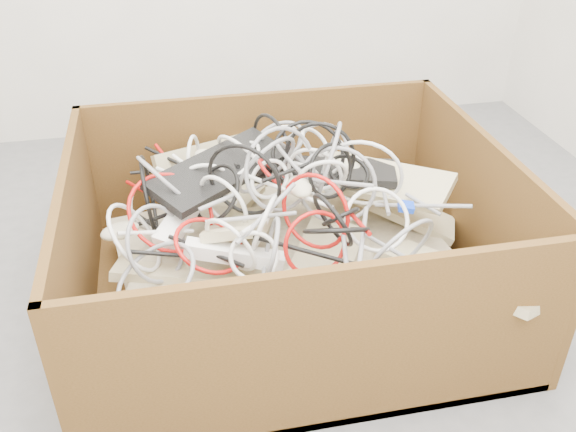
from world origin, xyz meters
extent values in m
plane|color=#57575A|center=(0.00, 0.00, 0.00)|extent=(3.00, 3.00, 0.00)
cube|color=#3E2B0F|center=(0.01, 0.09, 0.01)|extent=(1.26, 1.05, 0.03)
cube|color=#3E2B0F|center=(0.01, 0.61, 0.25)|extent=(1.26, 0.02, 0.50)
cube|color=#3E2B0F|center=(0.01, -0.42, 0.25)|extent=(1.26, 0.03, 0.50)
cube|color=#3E2B0F|center=(0.63, 0.09, 0.25)|extent=(0.02, 1.00, 0.50)
cube|color=#3E2B0F|center=(-0.61, 0.09, 0.25)|extent=(0.02, 1.00, 0.50)
cube|color=#C3B591|center=(0.01, 0.12, 0.08)|extent=(1.11, 0.96, 0.20)
cube|color=#C3B591|center=(-0.09, 0.04, 0.17)|extent=(0.79, 0.71, 0.22)
cube|color=tan|center=(-0.22, 0.34, 0.18)|extent=(0.45, 0.46, 0.13)
cube|color=tan|center=(0.39, 0.26, 0.22)|extent=(0.48, 0.36, 0.19)
cube|color=tan|center=(0.07, -0.06, 0.22)|extent=(0.38, 0.50, 0.10)
cube|color=tan|center=(-0.27, -0.02, 0.23)|extent=(0.49, 0.26, 0.12)
cube|color=tan|center=(0.42, -0.22, 0.26)|extent=(0.39, 0.49, 0.13)
cube|color=tan|center=(-0.16, 0.50, 0.30)|extent=(0.45, 0.32, 0.20)
cube|color=tan|center=(-0.13, 0.11, 0.30)|extent=(0.28, 0.46, 0.24)
cube|color=tan|center=(0.32, 0.22, 0.33)|extent=(0.46, 0.44, 0.10)
cube|color=black|center=(0.15, 0.27, 0.36)|extent=(0.50, 0.29, 0.04)
cube|color=black|center=(-0.17, 0.22, 0.43)|extent=(0.47, 0.43, 0.06)
ellipsoid|color=beige|center=(-0.48, 0.08, 0.34)|extent=(0.13, 0.10, 0.04)
ellipsoid|color=beige|center=(0.23, 0.29, 0.36)|extent=(0.13, 0.12, 0.04)
ellipsoid|color=beige|center=(-0.09, -0.23, 0.32)|extent=(0.12, 0.07, 0.04)
ellipsoid|color=beige|center=(0.03, 0.05, 0.44)|extent=(0.07, 0.11, 0.04)
ellipsoid|color=beige|center=(-0.20, 0.31, 0.42)|extent=(0.11, 0.13, 0.04)
cube|color=white|center=(-0.28, 0.11, 0.38)|extent=(0.23, 0.30, 0.13)
cube|color=white|center=(-0.18, -0.10, 0.34)|extent=(0.27, 0.11, 0.09)
cube|color=#0E35D6|center=(0.34, 0.01, 0.36)|extent=(0.06, 0.05, 0.03)
torus|color=black|center=(0.19, 0.11, 0.43)|extent=(0.18, 0.18, 0.08)
torus|color=gray|center=(0.17, 0.35, 0.40)|extent=(0.23, 0.16, 0.19)
torus|color=#AD0F0C|center=(-0.33, 0.07, 0.39)|extent=(0.32, 0.30, 0.17)
torus|color=black|center=(0.01, 0.34, 0.41)|extent=(0.11, 0.30, 0.31)
torus|color=silver|center=(-0.22, 0.22, 0.40)|extent=(0.18, 0.10, 0.17)
torus|color=silver|center=(0.12, 0.26, 0.47)|extent=(0.12, 0.11, 0.10)
torus|color=#AD0F0C|center=(-0.24, -0.09, 0.36)|extent=(0.26, 0.26, 0.10)
torus|color=gray|center=(-0.34, 0.18, 0.42)|extent=(0.18, 0.27, 0.26)
torus|color=silver|center=(-0.40, 0.27, 0.30)|extent=(0.16, 0.18, 0.22)
torus|color=gray|center=(-0.38, -0.03, 0.35)|extent=(0.21, 0.24, 0.28)
torus|color=silver|center=(-0.04, 0.11, 0.43)|extent=(0.16, 0.15, 0.11)
torus|color=gray|center=(-0.39, -0.17, 0.34)|extent=(0.23, 0.26, 0.15)
torus|color=gray|center=(-0.18, 0.36, 0.36)|extent=(0.14, 0.10, 0.16)
torus|color=silver|center=(-0.25, 0.37, 0.38)|extent=(0.07, 0.24, 0.24)
torus|color=silver|center=(0.10, 0.15, 0.42)|extent=(0.21, 0.15, 0.25)
torus|color=black|center=(0.08, -0.13, 0.43)|extent=(0.11, 0.23, 0.22)
torus|color=silver|center=(-0.18, 0.07, 0.40)|extent=(0.17, 0.20, 0.25)
torus|color=gray|center=(0.24, -0.20, 0.35)|extent=(0.29, 0.19, 0.28)
torus|color=black|center=(-0.39, 0.20, 0.37)|extent=(0.04, 0.34, 0.34)
torus|color=silver|center=(0.25, 0.14, 0.41)|extent=(0.25, 0.17, 0.29)
torus|color=black|center=(0.13, 0.08, 0.46)|extent=(0.21, 0.10, 0.22)
torus|color=#AD0F0C|center=(-0.02, 0.15, 0.43)|extent=(0.13, 0.18, 0.14)
torus|color=black|center=(-0.20, 0.11, 0.41)|extent=(0.17, 0.24, 0.20)
torus|color=silver|center=(-0.14, -0.17, 0.38)|extent=(0.17, 0.11, 0.14)
torus|color=silver|center=(0.07, 0.23, 0.39)|extent=(0.16, 0.12, 0.14)
torus|color=gray|center=(0.05, 0.16, 0.45)|extent=(0.19, 0.27, 0.20)
torus|color=black|center=(0.09, 0.20, 0.45)|extent=(0.32, 0.22, 0.25)
torus|color=silver|center=(0.03, 0.36, 0.45)|extent=(0.14, 0.11, 0.11)
torus|color=silver|center=(-0.09, -0.07, 0.41)|extent=(0.10, 0.21, 0.21)
torus|color=gray|center=(-0.01, 0.09, 0.48)|extent=(0.32, 0.16, 0.33)
torus|color=black|center=(0.11, -0.11, 0.42)|extent=(0.15, 0.12, 0.11)
torus|color=#AD0F0C|center=(0.03, -0.17, 0.39)|extent=(0.19, 0.10, 0.19)
torus|color=black|center=(-0.12, 0.07, 0.46)|extent=(0.23, 0.17, 0.27)
torus|color=gray|center=(-0.21, 0.23, 0.39)|extent=(0.14, 0.06, 0.15)
torus|color=gray|center=(0.04, 0.38, 0.43)|extent=(0.24, 0.25, 0.10)
torus|color=silver|center=(0.21, -0.11, 0.41)|extent=(0.24, 0.17, 0.18)
torus|color=silver|center=(-0.09, 0.31, 0.40)|extent=(0.16, 0.27, 0.27)
torus|color=silver|center=(0.10, 0.08, 0.45)|extent=(0.20, 0.10, 0.18)
torus|color=gray|center=(0.14, 0.06, 0.42)|extent=(0.26, 0.14, 0.28)
torus|color=gray|center=(0.14, 0.15, 0.45)|extent=(0.14, 0.33, 0.34)
torus|color=silver|center=(-0.19, -0.10, 0.37)|extent=(0.15, 0.21, 0.24)
torus|color=gray|center=(-0.05, 0.14, 0.46)|extent=(0.25, 0.20, 0.28)
torus|color=black|center=(0.12, 0.18, 0.46)|extent=(0.29, 0.12, 0.30)
torus|color=silver|center=(-0.15, 0.29, 0.40)|extent=(0.25, 0.27, 0.12)
torus|color=black|center=(0.08, -0.17, 0.43)|extent=(0.24, 0.21, 0.14)
torus|color=silver|center=(0.17, 0.18, 0.37)|extent=(0.11, 0.15, 0.11)
torus|color=#AD0F0C|center=(0.05, -0.07, 0.42)|extent=(0.21, 0.23, 0.30)
torus|color=gray|center=(-0.09, -0.17, 0.39)|extent=(0.09, 0.18, 0.19)
torus|color=silver|center=(-0.44, 0.02, 0.35)|extent=(0.16, 0.24, 0.20)
cylinder|color=black|center=(-0.28, 0.39, 0.36)|extent=(0.23, 0.19, 0.08)
cylinder|color=silver|center=(0.00, 0.04, 0.43)|extent=(0.22, 0.18, 0.05)
cylinder|color=#AD0F0C|center=(-0.31, 0.41, 0.33)|extent=(0.13, 0.25, 0.10)
cylinder|color=gray|center=(0.14, -0.21, 0.42)|extent=(0.12, 0.28, 0.02)
cylinder|color=black|center=(0.00, 0.08, 0.47)|extent=(0.15, 0.05, 0.04)
cylinder|color=black|center=(-0.41, 0.14, 0.33)|extent=(0.12, 0.18, 0.02)
cylinder|color=silver|center=(0.26, 0.34, 0.39)|extent=(0.04, 0.19, 0.02)
cylinder|color=silver|center=(-0.13, -0.11, 0.43)|extent=(0.09, 0.11, 0.04)
cylinder|color=#AD0F0C|center=(-0.42, 0.39, 0.28)|extent=(0.12, 0.16, 0.02)
cylinder|color=silver|center=(-0.23, 0.23, 0.39)|extent=(0.17, 0.23, 0.08)
cylinder|color=gray|center=(0.39, 0.00, 0.36)|extent=(0.24, 0.18, 0.08)
cylinder|color=gray|center=(0.09, -0.23, 0.38)|extent=(0.04, 0.15, 0.04)
cylinder|color=silver|center=(-0.38, 0.01, 0.36)|extent=(0.20, 0.07, 0.07)
cylinder|color=black|center=(0.50, -0.22, 0.29)|extent=(0.15, 0.02, 0.04)
cylinder|color=black|center=(-0.37, -0.07, 0.35)|extent=(0.16, 0.03, 0.04)
cylinder|color=gray|center=(0.23, -0.18, 0.35)|extent=(0.08, 0.26, 0.08)
cylinder|color=gray|center=(0.40, 0.26, 0.34)|extent=(0.09, 0.16, 0.02)
cylinder|color=gray|center=(-0.21, 0.39, 0.34)|extent=(0.17, 0.05, 0.04)
cylinder|color=black|center=(-0.35, 0.45, 0.32)|extent=(0.21, 0.03, 0.02)
cylinder|color=silver|center=(0.04, 0.37, 0.38)|extent=(0.08, 0.12, 0.02)
cylinder|color=black|center=(-0.25, -0.09, 0.35)|extent=(0.19, 0.15, 0.04)
cylinder|color=black|center=(-0.34, 0.13, 0.34)|extent=(0.24, 0.05, 0.06)
cylinder|color=gray|center=(-0.20, 0.03, 0.43)|extent=(0.12, 0.05, 0.03)
cylinder|color=gray|center=(0.12, 0.02, 0.46)|extent=(0.19, 0.15, 0.05)
cylinder|color=silver|center=(-0.27, 0.21, 0.40)|extent=(0.19, 0.15, 0.05)
cylinder|color=gray|center=(-0.09, -0.09, 0.45)|extent=(0.19, 0.17, 0.07)
cylinder|color=gray|center=(-0.12, -0.03, 0.40)|extent=(0.25, 0.05, 0.03)
cylinder|color=gray|center=(0.41, 0.03, 0.34)|extent=(0.09, 0.10, 0.04)
cylinder|color=black|center=(0.00, -0.18, 0.38)|extent=(0.25, 0.15, 0.04)
cylinder|color=#AD0F0C|center=(0.15, -0.12, 0.42)|extent=(0.02, 0.22, 0.06)
cylinder|color=black|center=(-0.15, 0.31, 0.41)|extent=(0.06, 0.22, 0.07)
camera|label=1|loc=(-0.31, -1.45, 1.31)|focal=39.12mm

